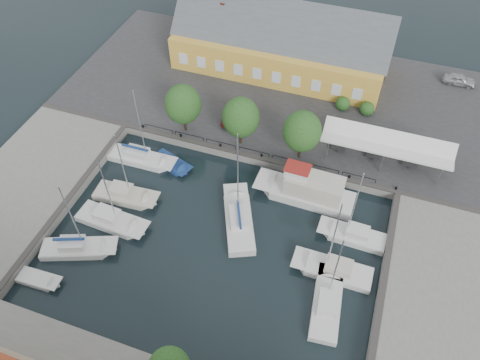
# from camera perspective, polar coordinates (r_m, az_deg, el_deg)

# --- Properties ---
(ground) EXTENTS (140.00, 140.00, 0.00)m
(ground) POSITION_cam_1_polar(r_m,az_deg,el_deg) (47.77, -2.38, -6.27)
(ground) COLOR black
(ground) RESTS_ON ground
(north_quay) EXTENTS (56.00, 26.00, 1.00)m
(north_quay) POSITION_cam_1_polar(r_m,az_deg,el_deg) (62.88, 5.19, 10.32)
(north_quay) COLOR #2D2D30
(north_quay) RESTS_ON ground
(west_quay) EXTENTS (12.00, 24.00, 1.00)m
(west_quay) POSITION_cam_1_polar(r_m,az_deg,el_deg) (55.81, -24.80, -0.93)
(west_quay) COLOR slate
(west_quay) RESTS_ON ground
(east_quay) EXTENTS (12.00, 24.00, 1.00)m
(east_quay) POSITION_cam_1_polar(r_m,az_deg,el_deg) (46.30, 23.89, -14.59)
(east_quay) COLOR slate
(east_quay) RESTS_ON ground
(quay_edge_fittings) EXTENTS (56.00, 24.72, 0.40)m
(quay_edge_fittings) POSITION_cam_1_polar(r_m,az_deg,el_deg) (49.67, -0.45, -1.36)
(quay_edge_fittings) COLOR #383533
(quay_edge_fittings) RESTS_ON north_quay
(warehouse) EXTENTS (28.56, 14.00, 9.55)m
(warehouse) POSITION_cam_1_polar(r_m,az_deg,el_deg) (65.44, 4.47, 16.22)
(warehouse) COLOR gold
(warehouse) RESTS_ON north_quay
(tent_canopy) EXTENTS (14.00, 4.00, 2.83)m
(tent_canopy) POSITION_cam_1_polar(r_m,az_deg,el_deg) (53.40, 17.50, 4.30)
(tent_canopy) COLOR white
(tent_canopy) RESTS_ON north_quay
(quay_trees) EXTENTS (18.20, 4.20, 6.30)m
(quay_trees) POSITION_cam_1_polar(r_m,az_deg,el_deg) (52.31, 0.09, 7.65)
(quay_trees) COLOR black
(quay_trees) RESTS_ON north_quay
(car_silver) EXTENTS (4.17, 1.75, 1.41)m
(car_silver) POSITION_cam_1_polar(r_m,az_deg,el_deg) (69.60, 25.18, 11.02)
(car_silver) COLOR #B0B4B8
(car_silver) RESTS_ON north_quay
(car_red) EXTENTS (1.78, 4.74, 1.55)m
(car_red) POSITION_cam_1_polar(r_m,az_deg,el_deg) (57.66, -0.74, 8.11)
(car_red) COLOR #581714
(car_red) RESTS_ON north_quay
(center_sailboat) EXTENTS (5.97, 9.03, 12.18)m
(center_sailboat) POSITION_cam_1_polar(r_m,az_deg,el_deg) (48.05, -0.15, -5.02)
(center_sailboat) COLOR silver
(center_sailboat) RESTS_ON ground
(trawler) EXTENTS (10.98, 3.48, 5.00)m
(trawler) POSITION_cam_1_polar(r_m,az_deg,el_deg) (50.21, 8.32, -1.40)
(trawler) COLOR silver
(trawler) RESTS_ON ground
(east_boat_a) EXTENTS (6.90, 2.46, 9.87)m
(east_boat_a) POSITION_cam_1_polar(r_m,az_deg,el_deg) (48.38, 13.62, -6.70)
(east_boat_a) COLOR silver
(east_boat_a) RESTS_ON ground
(east_boat_b) EXTENTS (7.70, 2.59, 10.53)m
(east_boat_b) POSITION_cam_1_polar(r_m,az_deg,el_deg) (45.77, 11.37, -10.79)
(east_boat_b) COLOR silver
(east_boat_b) RESTS_ON ground
(east_boat_c) EXTENTS (3.13, 7.84, 9.90)m
(east_boat_c) POSITION_cam_1_polar(r_m,az_deg,el_deg) (43.87, 10.50, -14.78)
(east_boat_c) COLOR silver
(east_boat_c) RESTS_ON ground
(west_boat_a) EXTENTS (8.18, 2.48, 10.81)m
(west_boat_a) POSITION_cam_1_polar(r_m,az_deg,el_deg) (55.21, -11.97, 2.52)
(west_boat_a) COLOR silver
(west_boat_a) RESTS_ON ground
(west_boat_b) EXTENTS (7.25, 2.89, 9.87)m
(west_boat_b) POSITION_cam_1_polar(r_m,az_deg,el_deg) (51.75, -13.83, -1.92)
(west_boat_b) COLOR beige
(west_boat_b) RESTS_ON ground
(west_boat_c) EXTENTS (7.92, 2.92, 10.59)m
(west_boat_c) POSITION_cam_1_polar(r_m,az_deg,el_deg) (49.95, -15.41, -4.85)
(west_boat_c) COLOR silver
(west_boat_c) RESTS_ON ground
(west_boat_d) EXTENTS (7.67, 4.73, 10.12)m
(west_boat_d) POSITION_cam_1_polar(r_m,az_deg,el_deg) (48.84, -19.17, -7.95)
(west_boat_d) COLOR silver
(west_boat_d) RESTS_ON ground
(launch_sw) EXTENTS (4.34, 1.78, 0.98)m
(launch_sw) POSITION_cam_1_polar(r_m,az_deg,el_deg) (48.35, -23.27, -11.18)
(launch_sw) COLOR silver
(launch_sw) RESTS_ON ground
(launch_nw) EXTENTS (5.38, 3.56, 0.88)m
(launch_nw) POSITION_cam_1_polar(r_m,az_deg,el_deg) (54.29, -8.39, 1.95)
(launch_nw) COLOR navy
(launch_nw) RESTS_ON ground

